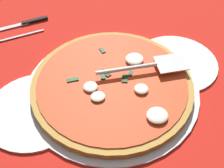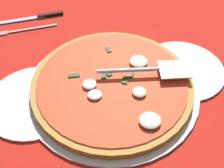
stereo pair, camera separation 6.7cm
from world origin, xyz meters
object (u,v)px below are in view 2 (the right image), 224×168
object	(u,v)px
pizza_server	(151,70)
dinner_plate_right	(182,70)
dinner_plate_left	(34,101)
place_setting_far	(33,24)
pizza	(112,84)

from	to	relation	value
pizza_server	dinner_plate_right	bearing A→B (deg)	22.28
dinner_plate_left	place_setting_far	world-z (taller)	place_setting_far
pizza	pizza_server	xyz separation A→B (cm)	(9.51, 0.54, 2.62)
dinner_plate_left	dinner_plate_right	world-z (taller)	same
pizza	place_setting_far	bearing A→B (deg)	121.99
pizza_server	place_setting_far	bearing A→B (deg)	140.57
dinner_plate_right	pizza	xyz separation A→B (cm)	(-19.16, -3.13, 1.60)
pizza	pizza_server	bearing A→B (deg)	3.22
pizza_server	dinner_plate_left	bearing A→B (deg)	-170.71
place_setting_far	dinner_plate_right	bearing A→B (deg)	138.60
dinner_plate_left	dinner_plate_right	bearing A→B (deg)	5.38
dinner_plate_right	place_setting_far	distance (cm)	48.05
dinner_plate_right	place_setting_far	bearing A→B (deg)	143.87
dinner_plate_left	dinner_plate_right	xyz separation A→B (cm)	(38.35, 3.61, 0.00)
dinner_plate_left	place_setting_far	bearing A→B (deg)	90.82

